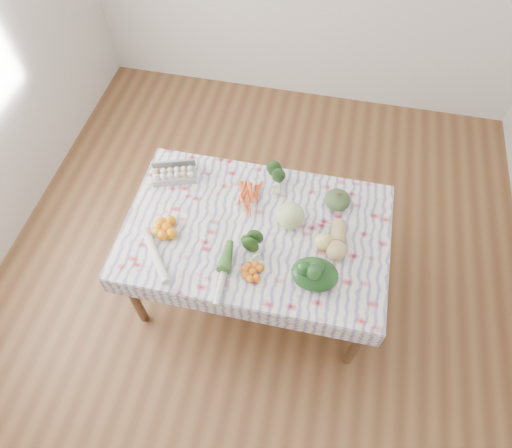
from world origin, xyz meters
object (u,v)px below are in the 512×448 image
Objects in this scene: cabbage at (291,216)px; butternut_squash at (337,240)px; dining_table at (256,236)px; kabocha_squash at (338,200)px; grapefruit at (324,242)px; egg_carton at (174,176)px.

cabbage is 0.66× the size of butternut_squash.
dining_table is at bearing 177.27° from butternut_squash.
butternut_squash is at bearing -17.67° from cabbage.
kabocha_squash is 1.46× the size of grapefruit.
cabbage is at bearing 160.96° from butternut_squash.
egg_carton is at bearing 155.73° from dining_table.
kabocha_squash reaches higher than egg_carton.
cabbage is 1.53× the size of grapefruit.
kabocha_squash is at bearing 32.06° from dining_table.
cabbage is at bearing -31.90° from egg_carton.
dining_table is 0.52m from butternut_squash.
kabocha_squash is at bearing 37.77° from cabbage.
butternut_squash is (1.12, -0.29, 0.02)m from egg_carton.
butternut_squash is 2.31× the size of grapefruit.
butternut_squash is (0.50, -0.01, 0.14)m from dining_table.
cabbage is 0.26m from grapefruit.
dining_table is 14.07× the size of grapefruit.
butternut_squash is at bearing -33.08° from egg_carton.
cabbage reaches higher than butternut_squash.
grapefruit reaches higher than egg_carton.
kabocha_squash is at bearing 82.62° from grapefruit.
dining_table is 0.69m from egg_carton.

